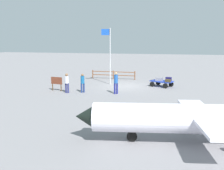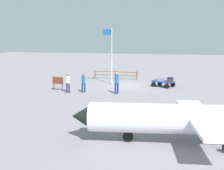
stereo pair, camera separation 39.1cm
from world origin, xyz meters
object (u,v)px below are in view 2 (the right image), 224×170
object	(u,v)px
luggage_cart	(163,82)
suitcase_dark	(161,79)
worker_lead	(117,81)
worker_supervisor	(68,81)
worker_trailing	(83,82)
signboard	(58,81)
suitcase_navy	(170,79)
suitcase_maroon	(170,81)
airplane_near	(193,119)
flagpole	(111,52)

from	to	relation	value
luggage_cart	suitcase_dark	bearing A→B (deg)	29.39
worker_lead	worker_supervisor	bearing A→B (deg)	9.68
worker_trailing	signboard	xyz separation A→B (m)	(2.39, -0.10, -0.10)
suitcase_dark	signboard	distance (m)	9.22
worker_supervisor	worker_lead	bearing A→B (deg)	-170.32
suitcase_navy	worker_supervisor	size ratio (longest dim) A/B	0.35
worker_lead	suitcase_dark	bearing A→B (deg)	-126.82
worker_lead	suitcase_maroon	bearing A→B (deg)	-137.34
airplane_near	luggage_cart	bearing A→B (deg)	-79.83
luggage_cart	airplane_near	bearing A→B (deg)	100.17
worker_trailing	worker_supervisor	world-z (taller)	worker_supervisor
suitcase_maroon	luggage_cart	bearing A→B (deg)	-45.48
worker_lead	suitcase_navy	bearing A→B (deg)	-133.73
luggage_cart	suitcase_navy	bearing A→B (deg)	169.49
luggage_cart	worker_supervisor	distance (m)	8.73
airplane_near	flagpole	distance (m)	14.97
worker_trailing	flagpole	size ratio (longest dim) A/B	0.29
suitcase_maroon	flagpole	bearing A→B (deg)	-6.44
worker_lead	airplane_near	distance (m)	10.30
worker_trailing	signboard	world-z (taller)	worker_trailing
suitcase_dark	worker_supervisor	size ratio (longest dim) A/B	0.42
signboard	airplane_near	bearing A→B (deg)	141.50
luggage_cart	airplane_near	xyz separation A→B (m)	(-2.31, 12.86, 0.64)
airplane_near	signboard	size ratio (longest dim) A/B	8.35
signboard	suitcase_maroon	bearing A→B (deg)	-157.78
suitcase_dark	suitcase_maroon	xyz separation A→B (m)	(-0.83, 0.50, -0.04)
worker_lead	signboard	xyz separation A→B (m)	(5.15, 0.11, -0.22)
suitcase_dark	suitcase_navy	bearing A→B (deg)	-179.66
suitcase_maroon	worker_supervisor	distance (m)	8.92
worker_trailing	suitcase_maroon	bearing A→B (deg)	-150.28
worker_lead	airplane_near	size ratio (longest dim) A/B	0.18
suitcase_dark	airplane_near	world-z (taller)	airplane_near
suitcase_navy	worker_lead	bearing A→B (deg)	46.27
suitcase_maroon	signboard	bearing A→B (deg)	22.22
suitcase_navy	worker_lead	size ratio (longest dim) A/B	0.32
worker_trailing	flagpole	distance (m)	5.09
luggage_cart	worker_lead	size ratio (longest dim) A/B	1.26
worker_lead	worker_trailing	world-z (taller)	worker_lead
worker_trailing	flagpole	world-z (taller)	flagpole
suitcase_maroon	airplane_near	size ratio (longest dim) A/B	0.05
suitcase_dark	suitcase_maroon	bearing A→B (deg)	148.97
suitcase_dark	flagpole	xyz separation A→B (m)	(4.81, -0.14, 2.45)
suitcase_maroon	signboard	world-z (taller)	signboard
suitcase_navy	worker_trailing	size ratio (longest dim) A/B	0.36
suitcase_navy	signboard	bearing A→B (deg)	24.85
suitcase_maroon	worker_supervisor	world-z (taller)	worker_supervisor
worker_supervisor	airplane_near	world-z (taller)	airplane_near
luggage_cart	airplane_near	size ratio (longest dim) A/B	0.22
worker_trailing	suitcase_navy	bearing A→B (deg)	-147.20
luggage_cart	worker_trailing	world-z (taller)	worker_trailing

